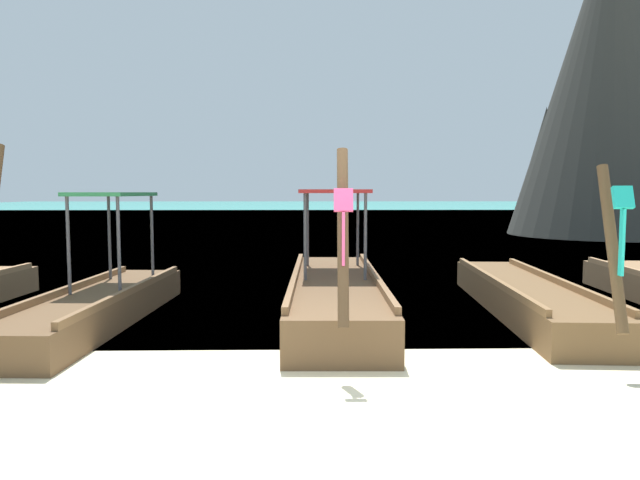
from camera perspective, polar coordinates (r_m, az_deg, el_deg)
ground at (r=6.01m, az=0.76°, el=-14.39°), size 120.00×120.00×0.00m
sea_water at (r=67.23m, az=-1.09°, el=2.98°), size 120.00×120.00×0.00m
longtail_boat_green_ribbon at (r=9.44m, az=-20.67°, el=-5.69°), size 1.31×5.75×2.47m
longtail_boat_pink_ribbon at (r=9.59m, az=1.45°, el=-5.05°), size 1.50×6.67×2.44m
longtail_boat_turquoise_ribbon at (r=10.15m, az=19.26°, el=-5.25°), size 1.52×6.48×2.28m
karst_rock at (r=30.51m, az=26.02°, el=14.14°), size 8.51×8.51×14.92m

